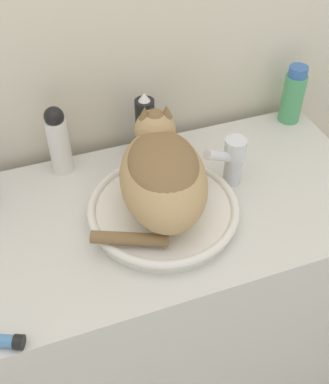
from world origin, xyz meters
The scene contains 7 objects.
vanity_counter centered at (0.00, 0.27, 0.40)m, with size 1.08×0.53×0.80m.
sink_basin centered at (0.00, 0.23, 0.83)m, with size 0.35×0.35×0.04m.
cat centered at (0.00, 0.24, 0.94)m, with size 0.31×0.33×0.19m.
faucet centered at (0.20, 0.29, 0.88)m, with size 0.12×0.06×0.14m.
lotion_bottle_white centered at (-0.19, 0.49, 0.90)m, with size 0.05×0.05×0.19m.
hairspray_can_black centered at (0.04, 0.49, 0.89)m, with size 0.05×0.05×0.18m.
mouthwash_bottle centered at (0.48, 0.49, 0.89)m, with size 0.06×0.06×0.17m.
Camera 1 is at (-0.26, -0.50, 1.63)m, focal length 45.00 mm.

